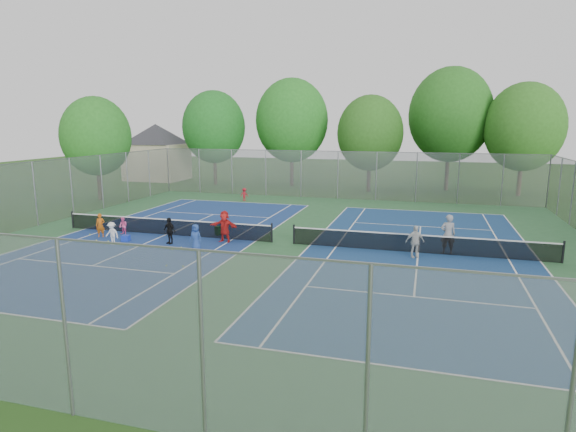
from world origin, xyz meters
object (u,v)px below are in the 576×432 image
object	(u,v)px
net_right	(419,244)
ball_crate	(126,238)
instructor	(448,234)
ball_hopper	(218,231)
net_left	(166,227)

from	to	relation	value
net_right	ball_crate	bearing A→B (deg)	-172.78
ball_crate	instructor	world-z (taller)	instructor
ball_hopper	instructor	xyz separation A→B (m)	(12.46, -0.49, 0.72)
net_left	instructor	distance (m)	15.37
net_left	ball_hopper	world-z (taller)	net_left
instructor	ball_hopper	bearing A→B (deg)	-12.02
ball_hopper	ball_crate	bearing A→B (deg)	-147.64
ball_hopper	instructor	bearing A→B (deg)	-2.25
ball_crate	instructor	xyz separation A→B (m)	(16.69, 2.19, 0.82)
ball_crate	instructor	size ratio (longest dim) A/B	0.20
net_right	ball_crate	size ratio (longest dim) A/B	33.31
ball_crate	net_left	bearing A→B (deg)	55.56
net_left	instructor	world-z (taller)	instructor
net_right	ball_hopper	size ratio (longest dim) A/B	24.64
net_right	ball_hopper	bearing A→B (deg)	176.22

